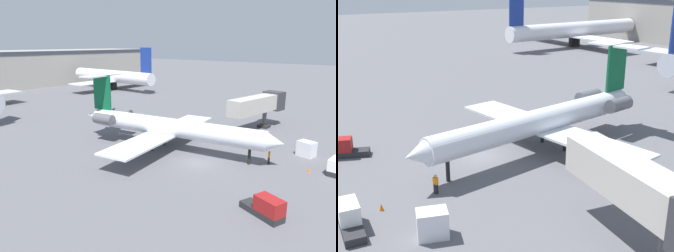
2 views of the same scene
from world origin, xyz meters
The scene contains 8 objects.
ground_plane centered at (0.00, 0.00, -0.05)m, with size 400.00×400.00×0.10m, color #5B5B60.
regional_jet centered at (1.50, 6.82, 3.28)m, with size 23.53×30.06×9.73m.
jet_bridge centered at (19.68, 1.04, 4.34)m, with size 13.41×4.66×6.04m.
ground_crew_marshaller centered at (5.04, -6.88, 0.86)m, with size 0.47×0.39×1.69m.
baggage_tug_lead centered at (-7.09, -11.65, 0.84)m, with size 2.69×4.24×1.90m.
cargo_container_uld centered at (10.87, -9.50, 0.99)m, with size 2.04×2.42×1.98m.
traffic_cone_near centered at (5.48, -11.50, 0.28)m, with size 0.36×0.36×0.55m.
parked_airliner_centre centered at (36.19, 57.24, 4.13)m, with size 28.05×33.39×13.06m.
Camera 1 is at (-31.28, -20.88, 14.33)m, focal length 34.46 mm.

